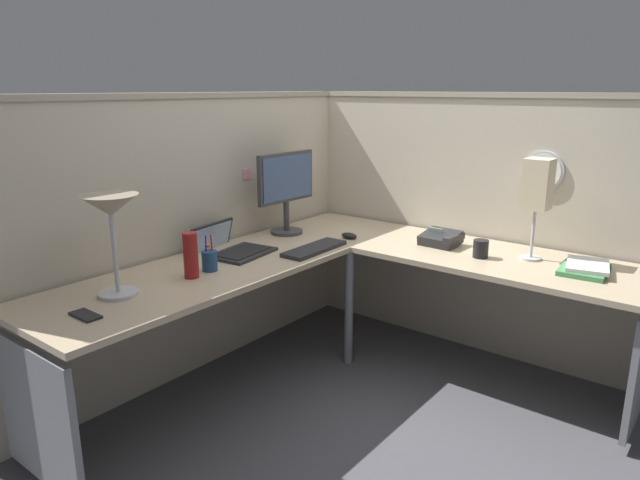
% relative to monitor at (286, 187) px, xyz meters
% --- Properties ---
extents(ground_plane, '(6.80, 6.80, 0.00)m').
position_rel_monitor_xyz_m(ground_plane, '(-0.16, -0.64, -1.02)').
color(ground_plane, '#47474C').
extents(cubicle_wall_back, '(2.57, 0.12, 1.58)m').
position_rel_monitor_xyz_m(cubicle_wall_back, '(-0.53, 0.23, -0.23)').
color(cubicle_wall_back, '#B7AD99').
rests_on(cubicle_wall_back, ground).
extents(cubicle_wall_right, '(0.12, 2.37, 1.58)m').
position_rel_monitor_xyz_m(cubicle_wall_right, '(0.71, -0.90, -0.23)').
color(cubicle_wall_right, '#B7AD99').
rests_on(cubicle_wall_right, ground).
extents(desk, '(2.35, 2.15, 0.73)m').
position_rel_monitor_xyz_m(desk, '(-0.31, -0.69, -0.39)').
color(desk, tan).
rests_on(desk, ground).
extents(monitor, '(0.46, 0.20, 0.50)m').
position_rel_monitor_xyz_m(monitor, '(0.00, 0.00, 0.00)').
color(monitor, '#38383D').
rests_on(monitor, desk).
extents(laptop, '(0.39, 0.42, 0.22)m').
position_rel_monitor_xyz_m(laptop, '(-0.51, -0.02, -0.27)').
color(laptop, '#232326').
rests_on(laptop, desk).
extents(keyboard, '(0.43, 0.15, 0.02)m').
position_rel_monitor_xyz_m(keyboard, '(-0.20, -0.38, -0.28)').
color(keyboard, '#232326').
rests_on(keyboard, desk).
extents(computer_mouse, '(0.06, 0.10, 0.03)m').
position_rel_monitor_xyz_m(computer_mouse, '(0.14, -0.38, -0.28)').
color(computer_mouse, black).
rests_on(computer_mouse, desk).
extents(desk_lamp_dome, '(0.24, 0.24, 0.44)m').
position_rel_monitor_xyz_m(desk_lamp_dome, '(-1.27, -0.14, 0.07)').
color(desk_lamp_dome, '#B7BABF').
rests_on(desk_lamp_dome, desk).
extents(pen_cup, '(0.08, 0.08, 0.18)m').
position_rel_monitor_xyz_m(pen_cup, '(-0.80, -0.19, -0.24)').
color(pen_cup, navy).
rests_on(pen_cup, desk).
extents(cell_phone, '(0.07, 0.14, 0.01)m').
position_rel_monitor_xyz_m(cell_phone, '(-1.49, -0.25, -0.29)').
color(cell_phone, black).
rests_on(cell_phone, desk).
extents(thermos_flask, '(0.07, 0.07, 0.22)m').
position_rel_monitor_xyz_m(thermos_flask, '(-0.92, -0.21, -0.18)').
color(thermos_flask, maroon).
rests_on(thermos_flask, desk).
extents(office_phone, '(0.20, 0.21, 0.11)m').
position_rel_monitor_xyz_m(office_phone, '(0.34, -0.88, -0.26)').
color(office_phone, '#232326').
rests_on(office_phone, desk).
extents(book_stack, '(0.31, 0.25, 0.04)m').
position_rel_monitor_xyz_m(book_stack, '(0.33, -1.66, -0.27)').
color(book_stack, '#3F7F4C').
rests_on(book_stack, desk).
extents(desk_lamp_paper, '(0.13, 0.13, 0.53)m').
position_rel_monitor_xyz_m(desk_lamp_paper, '(0.38, -1.38, 0.09)').
color(desk_lamp_paper, '#B7BABF').
rests_on(desk_lamp_paper, desk).
extents(coffee_mug, '(0.08, 0.08, 0.10)m').
position_rel_monitor_xyz_m(coffee_mug, '(0.24, -1.16, -0.25)').
color(coffee_mug, black).
rests_on(coffee_mug, desk).
extents(wall_clock, '(0.04, 0.22, 0.22)m').
position_rel_monitor_xyz_m(wall_clock, '(0.66, -1.32, 0.14)').
color(wall_clock, '#B7BABF').
extents(pinned_note_leftmost, '(0.07, 0.00, 0.06)m').
position_rel_monitor_xyz_m(pinned_note_leftmost, '(-0.15, 0.18, 0.08)').
color(pinned_note_leftmost, pink).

